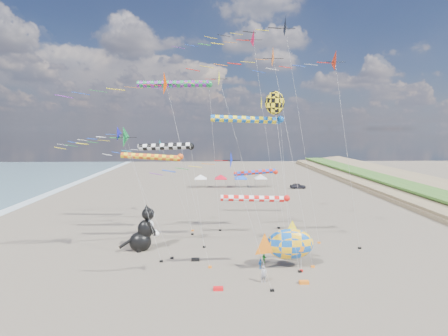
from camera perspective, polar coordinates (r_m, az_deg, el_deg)
name	(u,v)px	position (r m, az deg, el deg)	size (l,w,h in m)	color
ground	(254,314)	(30.16, 4.86, -22.61)	(260.00, 260.00, 0.00)	brown
delta_kite_0	(150,148)	(49.73, -11.97, 3.18)	(12.10, 1.93, 13.27)	#0E99BA
delta_kite_1	(158,87)	(36.12, -10.70, 12.88)	(14.26, 2.54, 20.32)	#E93E00
delta_kite_2	(231,164)	(30.12, 1.10, 0.67)	(9.04, 1.67, 12.87)	#0A20CF
delta_kite_3	(131,139)	(38.28, -14.98, 4.60)	(9.84, 2.53, 15.06)	#108837
delta_kite_4	(122,137)	(39.47, -16.30, 4.91)	(10.39, 1.80, 15.04)	#1E1ABD
delta_kite_5	(293,26)	(45.69, 11.14, 21.76)	(12.81, 2.80, 28.44)	black
delta_kite_6	(334,62)	(43.82, 17.57, 16.19)	(12.52, 2.74, 23.90)	#BF1C00
delta_kite_7	(223,80)	(42.46, -0.11, 14.23)	(12.17, 2.23, 21.82)	#FBFF1C
delta_kite_8	(250,41)	(51.53, 4.20, 20.04)	(14.35, 2.75, 28.42)	red
delta_kite_9	(267,61)	(36.26, 7.00, 16.94)	(12.39, 2.30, 22.73)	#D55E1A
windsock_0	(257,199)	(35.00, 5.44, -5.05)	(8.33, 0.66, 8.06)	red
windsock_1	(154,157)	(47.94, -11.34, 1.76)	(9.61, 0.82, 11.29)	#EA4E13
windsock_2	(177,84)	(49.58, -7.73, 13.36)	(11.53, 0.97, 21.21)	#18843B
windsock_3	(168,147)	(42.21, -9.10, 3.40)	(7.92, 0.83, 12.94)	black
windsock_4	(249,120)	(40.95, 4.15, 7.84)	(9.80, 0.84, 16.13)	blue
windsock_5	(257,173)	(49.26, 5.44, -0.77)	(7.64, 0.64, 8.87)	red
angelfish_kite	(273,104)	(40.41, 8.01, 10.27)	(3.74, 3.02, 18.85)	yellow
cat_inflatable	(142,228)	(43.78, -13.17, -9.50)	(4.06, 2.03, 5.48)	black
fish_inflatable	(289,244)	(38.04, 10.61, -12.10)	(6.76, 3.26, 5.16)	#1253B4
person_adult	(264,274)	(34.96, 6.50, -16.87)	(0.60, 0.40, 1.66)	gray
child_green	(264,258)	(39.59, 6.58, -14.44)	(0.54, 0.42, 1.11)	#1D8627
child_blue	(260,264)	(38.15, 5.94, -15.29)	(0.63, 0.26, 1.07)	#2765AA
kite_bag_0	(304,282)	(35.62, 12.92, -17.73)	(0.90, 0.44, 0.30)	orange
kite_bag_1	(195,259)	(40.28, -4.69, -14.67)	(0.90, 0.44, 0.30)	black
kite_bag_2	(218,289)	(33.62, -0.96, -19.09)	(0.90, 0.44, 0.30)	red
tent_row	(231,175)	(87.06, 1.11, -1.16)	(19.20, 4.20, 3.80)	white
parked_car	(298,186)	(87.93, 11.97, -2.87)	(1.54, 3.83, 1.31)	#26262D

